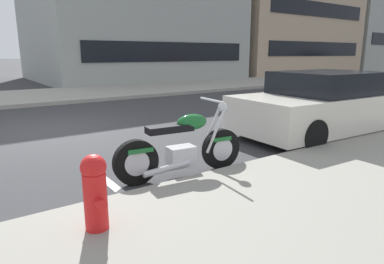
{
  "coord_description": "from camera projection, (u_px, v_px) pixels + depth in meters",
  "views": [
    {
      "loc": [
        -1.62,
        -8.07,
        1.78
      ],
      "look_at": [
        1.2,
        -4.06,
        0.64
      ],
      "focal_mm": 31.66,
      "sensor_mm": 36.0,
      "label": 1
    }
  ],
  "objects": [
    {
      "name": "ground_plane",
      "position": [
        47.0,
        133.0,
        7.74
      ],
      "size": [
        260.0,
        260.0,
        0.0
      ],
      "primitive_type": "plane",
      "color": "#333335"
    },
    {
      "name": "sidewalk_far_curb",
      "position": [
        236.0,
        83.0,
        19.91
      ],
      "size": [
        120.0,
        5.0,
        0.14
      ],
      "primitive_type": "cube",
      "color": "gray",
      "rests_on": "ground"
    },
    {
      "name": "parking_stall_stripe",
      "position": [
        110.0,
        183.0,
        4.75
      ],
      "size": [
        0.12,
        2.2,
        0.01
      ],
      "primitive_type": "cube",
      "color": "silver",
      "rests_on": "ground"
    },
    {
      "name": "parked_motorcycle",
      "position": [
        183.0,
        148.0,
        4.95
      ],
      "size": [
        2.04,
        0.62,
        1.12
      ],
      "rotation": [
        0.0,
        0.0,
        -0.11
      ],
      "color": "black",
      "rests_on": "ground"
    },
    {
      "name": "parked_car_second_in_row",
      "position": [
        324.0,
        105.0,
        7.56
      ],
      "size": [
        4.34,
        2.12,
        1.39
      ],
      "rotation": [
        0.0,
        0.0,
        -0.05
      ],
      "color": "beige",
      "rests_on": "ground"
    },
    {
      "name": "fire_hydrant",
      "position": [
        95.0,
        190.0,
        3.16
      ],
      "size": [
        0.24,
        0.36,
        0.74
      ],
      "color": "red",
      "rests_on": "sidewalk_near_curb"
    },
    {
      "name": "townhouse_mid_block",
      "position": [
        129.0,
        17.0,
        23.62
      ],
      "size": [
        12.56,
        11.37,
        8.52
      ],
      "color": "#939993",
      "rests_on": "ground"
    },
    {
      "name": "townhouse_corner_block",
      "position": [
        274.0,
        18.0,
        30.54
      ],
      "size": [
        13.5,
        9.65,
        9.74
      ],
      "color": "tan",
      "rests_on": "ground"
    },
    {
      "name": "townhouse_behind_pole",
      "position": [
        350.0,
        4.0,
        37.52
      ],
      "size": [
        10.77,
        10.52,
        14.35
      ],
      "color": "#939993",
      "rests_on": "ground"
    }
  ]
}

